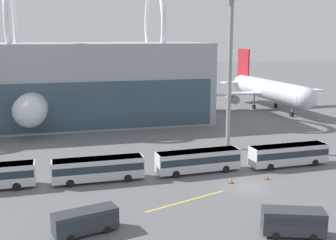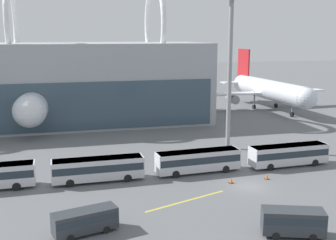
% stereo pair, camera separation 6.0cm
% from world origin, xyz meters
% --- Properties ---
extents(ground_plane, '(440.00, 440.00, 0.00)m').
position_xyz_m(ground_plane, '(0.00, 0.00, 0.00)').
color(ground_plane, slate).
extents(airliner_at_gate_near, '(34.15, 39.00, 14.13)m').
position_xyz_m(airliner_at_gate_near, '(-26.02, 47.26, 5.15)').
color(airliner_at_gate_near, silver).
rests_on(airliner_at_gate_near, ground_plane).
extents(airliner_at_gate_far, '(32.57, 34.98, 14.34)m').
position_xyz_m(airliner_at_gate_far, '(27.76, 49.28, 4.89)').
color(airliner_at_gate_far, silver).
rests_on(airliner_at_gate_far, ground_plane).
extents(shuttle_bus_1, '(11.41, 2.76, 3.00)m').
position_xyz_m(shuttle_bus_1, '(-17.66, 6.40, 1.78)').
color(shuttle_bus_1, silver).
rests_on(shuttle_bus_1, ground_plane).
extents(shuttle_bus_2, '(11.50, 3.20, 3.00)m').
position_xyz_m(shuttle_bus_2, '(-4.43, 6.58, 1.78)').
color(shuttle_bus_2, silver).
rests_on(shuttle_bus_2, ground_plane).
extents(shuttle_bus_3, '(11.46, 3.01, 3.00)m').
position_xyz_m(shuttle_bus_3, '(8.80, 6.20, 1.78)').
color(shuttle_bus_3, silver).
rests_on(shuttle_bus_3, ground_plane).
extents(service_van_foreground, '(6.25, 3.46, 2.29)m').
position_xyz_m(service_van_foreground, '(-20.12, -7.60, 1.35)').
color(service_van_foreground, '#2D3338').
rests_on(service_van_foreground, ground_plane).
extents(service_van_crossing, '(6.00, 3.89, 2.49)m').
position_xyz_m(service_van_crossing, '(-1.70, -12.72, 1.46)').
color(service_van_crossing, '#2D3338').
rests_on(service_van_crossing, ground_plane).
extents(floodlight_mast, '(3.07, 3.07, 24.18)m').
position_xyz_m(floodlight_mast, '(4.06, 16.93, 16.48)').
color(floodlight_mast, gray).
rests_on(floodlight_mast, ground_plane).
extents(lane_stripe_5, '(10.22, 3.94, 0.01)m').
position_xyz_m(lane_stripe_5, '(-8.77, -2.47, 0.00)').
color(lane_stripe_5, yellow).
rests_on(lane_stripe_5, ground_plane).
extents(traffic_cone_0, '(0.51, 0.51, 0.66)m').
position_xyz_m(traffic_cone_0, '(3.30, 1.85, 0.32)').
color(traffic_cone_0, black).
rests_on(traffic_cone_0, ground_plane).
extents(traffic_cone_1, '(0.58, 0.58, 0.67)m').
position_xyz_m(traffic_cone_1, '(-1.70, 1.67, 0.32)').
color(traffic_cone_1, black).
rests_on(traffic_cone_1, ground_plane).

